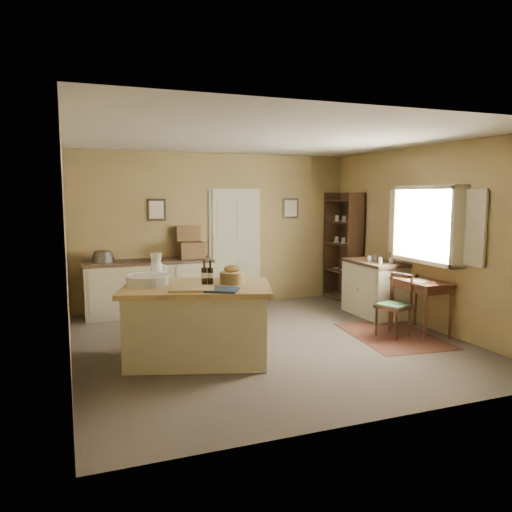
{
  "coord_description": "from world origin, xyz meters",
  "views": [
    {
      "loc": [
        -2.49,
        -6.03,
        1.99
      ],
      "look_at": [
        -0.1,
        0.24,
        1.15
      ],
      "focal_mm": 35.0,
      "sensor_mm": 36.0,
      "label": 1
    }
  ],
  "objects_px": {
    "work_island": "(196,320)",
    "sideboard": "(150,285)",
    "right_cabinet": "(374,288)",
    "writing_desk": "(421,288)",
    "shelving_unit": "(345,247)",
    "desk_chair": "(393,306)"
  },
  "relations": [
    {
      "from": "work_island",
      "to": "right_cabinet",
      "type": "relative_size",
      "value": 1.78
    },
    {
      "from": "writing_desk",
      "to": "right_cabinet",
      "type": "xyz_separation_m",
      "value": [
        -0.0,
        1.14,
        -0.21
      ]
    },
    {
      "from": "right_cabinet",
      "to": "sideboard",
      "type": "bearing_deg",
      "value": 157.87
    },
    {
      "from": "writing_desk",
      "to": "desk_chair",
      "type": "relative_size",
      "value": 0.96
    },
    {
      "from": "sideboard",
      "to": "writing_desk",
      "type": "height_order",
      "value": "sideboard"
    },
    {
      "from": "sideboard",
      "to": "work_island",
      "type": "bearing_deg",
      "value": -86.44
    },
    {
      "from": "work_island",
      "to": "right_cabinet",
      "type": "distance_m",
      "value": 3.47
    },
    {
      "from": "work_island",
      "to": "sideboard",
      "type": "xyz_separation_m",
      "value": [
        -0.16,
        2.53,
        -0.0
      ]
    },
    {
      "from": "work_island",
      "to": "writing_desk",
      "type": "xyz_separation_m",
      "value": [
        3.28,
        -0.01,
        0.18
      ]
    },
    {
      "from": "writing_desk",
      "to": "desk_chair",
      "type": "xyz_separation_m",
      "value": [
        -0.47,
        -0.0,
        -0.24
      ]
    },
    {
      "from": "sideboard",
      "to": "desk_chair",
      "type": "height_order",
      "value": "sideboard"
    },
    {
      "from": "work_island",
      "to": "sideboard",
      "type": "relative_size",
      "value": 0.95
    },
    {
      "from": "work_island",
      "to": "right_cabinet",
      "type": "xyz_separation_m",
      "value": [
        3.28,
        1.13,
        -0.02
      ]
    },
    {
      "from": "sideboard",
      "to": "shelving_unit",
      "type": "bearing_deg",
      "value": -3.19
    },
    {
      "from": "work_island",
      "to": "shelving_unit",
      "type": "xyz_separation_m",
      "value": [
        3.43,
        2.33,
        0.52
      ]
    },
    {
      "from": "writing_desk",
      "to": "right_cabinet",
      "type": "height_order",
      "value": "right_cabinet"
    },
    {
      "from": "work_island",
      "to": "writing_desk",
      "type": "distance_m",
      "value": 3.28
    },
    {
      "from": "sideboard",
      "to": "desk_chair",
      "type": "bearing_deg",
      "value": -40.62
    },
    {
      "from": "work_island",
      "to": "shelving_unit",
      "type": "bearing_deg",
      "value": 52.02
    },
    {
      "from": "writing_desk",
      "to": "right_cabinet",
      "type": "relative_size",
      "value": 0.74
    },
    {
      "from": "work_island",
      "to": "writing_desk",
      "type": "relative_size",
      "value": 2.43
    },
    {
      "from": "work_island",
      "to": "writing_desk",
      "type": "height_order",
      "value": "work_island"
    }
  ]
}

